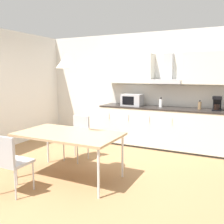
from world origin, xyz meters
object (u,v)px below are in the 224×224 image
bottle_brown (200,105)px  chair_far_left (78,133)px  coffee_maker (217,103)px  bottle_white (161,103)px  microwave (132,100)px  pendant_lamp (66,61)px  dining_table (68,136)px  chair_near_left (10,159)px

bottle_brown → chair_far_left: (-2.09, -1.59, -0.49)m
coffee_maker → chair_far_left: 2.95m
bottle_white → chair_far_left: bearing=-128.3°
microwave → chair_far_left: 1.72m
bottle_white → chair_far_left: size_ratio=0.26×
bottle_brown → coffee_maker: bearing=-4.7°
pendant_lamp → dining_table: bearing=-45.0°
bottle_white → chair_near_left: 3.53m
microwave → pendant_lamp: size_ratio=1.50×
microwave → coffee_maker: coffee_maker is taller
bottle_brown → dining_table: bearing=-125.2°
microwave → chair_near_left: microwave is taller
dining_table → chair_far_left: size_ratio=1.94×
dining_table → pendant_lamp: 1.18m
coffee_maker → dining_table: coffee_maker is taller
coffee_maker → pendant_lamp: pendant_lamp is taller
microwave → pendant_lamp: pendant_lamp is taller
bottle_white → chair_near_left: bottle_white is taller
coffee_maker → bottle_white: bearing=179.6°
bottle_white → chair_far_left: bottle_white is taller
coffee_maker → bottle_white: (-1.20, 0.01, -0.05)m
dining_table → chair_near_left: 0.95m
chair_near_left → dining_table: bearing=65.9°
bottle_brown → dining_table: (-1.72, -2.44, -0.31)m
bottle_white → dining_table: bottle_white is taller
chair_near_left → microwave: bearing=80.3°
bottle_brown → dining_table: bottle_brown is taller
coffee_maker → bottle_white: coffee_maker is taller
coffee_maker → chair_near_left: size_ratio=0.34×
bottle_white → pendant_lamp: pendant_lamp is taller
bottle_brown → chair_far_left: bearing=-142.8°
bottle_brown → chair_near_left: 3.93m
bottle_white → pendant_lamp: (-0.87, -2.42, 0.86)m
pendant_lamp → chair_near_left: bearing=-114.1°
microwave → dining_table: microwave is taller
coffee_maker → dining_table: 3.20m
chair_far_left → pendant_lamp: 1.65m
coffee_maker → chair_near_left: 4.11m
dining_table → bottle_white: bearing=70.3°
pendant_lamp → coffee_maker: bearing=49.4°
chair_far_left → pendant_lamp: (0.37, -0.85, 1.36)m
bottle_white → dining_table: 2.59m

